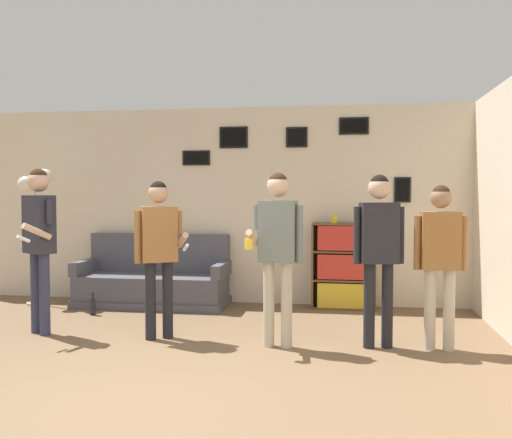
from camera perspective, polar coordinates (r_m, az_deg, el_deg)
name	(u,v)px	position (r m, az deg, el deg)	size (l,w,h in m)	color
ground_plane	(136,402)	(4.44, -11.93, -17.39)	(20.00, 20.00, 0.00)	brown
wall_back	(237,205)	(7.92, -1.91, 1.45)	(8.68, 0.08, 2.70)	beige
couch	(153,283)	(7.90, -10.22, -6.25)	(2.04, 0.80, 0.95)	#4C4C56
bookshelf	(344,266)	(7.62, 8.75, -4.61)	(0.83, 0.30, 1.13)	brown
floor_lamp	(35,197)	(8.29, -21.20, 2.08)	(0.49, 0.28, 1.85)	#ADA89E
person_player_foreground_left	(39,231)	(6.53, -20.89, -1.12)	(0.44, 0.61, 1.78)	#2D334C
person_player_foreground_center	(159,243)	(5.99, -9.70, -2.30)	(0.59, 0.37, 1.64)	black
person_watcher_holding_cup	(278,240)	(5.58, 2.18, -2.03)	(0.53, 0.41, 1.72)	#B7AD99
person_spectator_near_bookshelf	(379,242)	(5.68, 12.19, -2.18)	(0.49, 0.27, 1.70)	black
person_spectator_far_right	(440,250)	(5.77, 17.95, -2.92)	(0.50, 0.21, 1.60)	#B7AD99
bottle_on_floor	(93,306)	(7.47, -16.01, -8.34)	(0.07, 0.07, 0.28)	black
drinking_cup	(334,219)	(7.57, 7.82, 0.05)	(0.08, 0.08, 0.11)	yellow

